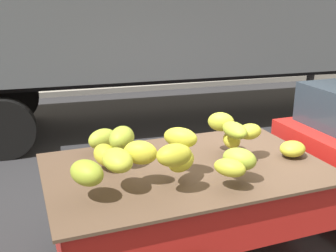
{
  "coord_description": "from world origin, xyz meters",
  "views": [
    {
      "loc": [
        -2.24,
        -4.09,
        2.82
      ],
      "look_at": [
        -0.93,
        0.29,
        1.33
      ],
      "focal_mm": 44.04,
      "sensor_mm": 36.0,
      "label": 1
    }
  ],
  "objects": [
    {
      "name": "ground",
      "position": [
        0.0,
        0.0,
        0.0
      ],
      "size": [
        220.0,
        220.0,
        0.0
      ],
      "primitive_type": "plane",
      "color": "#28282B"
    },
    {
      "name": "curb_strip",
      "position": [
        0.0,
        8.02,
        0.08
      ],
      "size": [
        80.0,
        0.8,
        0.16
      ],
      "primitive_type": "cube",
      "color": "gray",
      "rests_on": "ground"
    },
    {
      "name": "pickup_truck",
      "position": [
        1.05,
        -0.22,
        0.89
      ],
      "size": [
        5.21,
        2.14,
        1.7
      ],
      "rotation": [
        0.0,
        0.0,
        0.07
      ],
      "color": "#B21E19",
      "rests_on": "ground"
    },
    {
      "name": "semi_trailer",
      "position": [
        0.52,
        4.41,
        2.54
      ],
      "size": [
        12.04,
        2.8,
        3.95
      ],
      "rotation": [
        0.0,
        0.0,
        -0.02
      ],
      "color": "#4C5156",
      "rests_on": "ground"
    }
  ]
}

